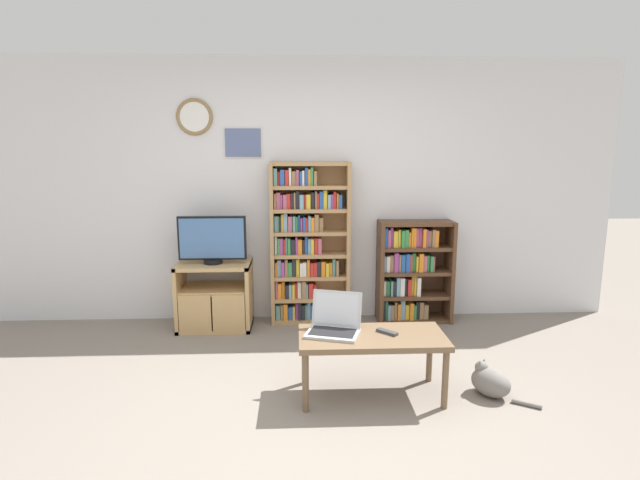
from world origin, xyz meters
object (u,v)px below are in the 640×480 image
(television, at_px, (212,240))
(laptop, at_px, (334,323))
(coffee_table, at_px, (372,342))
(bookshelf_short, at_px, (410,271))
(remote_near_laptop, at_px, (387,332))
(cat, at_px, (490,381))
(bookshelf_tall, at_px, (306,244))
(tv_stand, at_px, (215,295))

(television, relative_size, laptop, 1.50)
(television, distance_m, coffee_table, 1.99)
(bookshelf_short, distance_m, remote_near_laptop, 1.61)
(television, bearing_deg, bookshelf_short, 4.12)
(coffee_table, relative_size, cat, 2.25)
(bookshelf_tall, bearing_deg, coffee_table, -74.68)
(tv_stand, distance_m, coffee_table, 1.95)
(tv_stand, xyz_separation_m, remote_near_laptop, (1.43, -1.40, 0.14))
(cat, bearing_deg, bookshelf_short, 62.04)
(remote_near_laptop, bearing_deg, television, 90.52)
(television, height_order, remote_near_laptop, television)
(laptop, bearing_deg, coffee_table, 2.35)
(television, xyz_separation_m, remote_near_laptop, (1.43, -1.39, -0.41))
(bookshelf_tall, height_order, bookshelf_short, bookshelf_tall)
(bookshelf_short, distance_m, laptop, 1.72)
(coffee_table, distance_m, laptop, 0.29)
(remote_near_laptop, bearing_deg, tv_stand, 90.18)
(tv_stand, distance_m, cat, 2.62)
(cat, bearing_deg, tv_stand, 109.80)
(coffee_table, bearing_deg, tv_stand, 132.82)
(bookshelf_short, xyz_separation_m, laptop, (-0.87, -1.48, 0.01))
(laptop, bearing_deg, cat, 11.43)
(tv_stand, relative_size, bookshelf_short, 0.69)
(laptop, bearing_deg, television, 145.11)
(television, height_order, coffee_table, television)
(bookshelf_tall, bearing_deg, bookshelf_short, -1.33)
(bookshelf_tall, relative_size, cat, 3.53)
(coffee_table, height_order, remote_near_laptop, remote_near_laptop)
(bookshelf_short, relative_size, cat, 2.25)
(tv_stand, relative_size, laptop, 1.64)
(coffee_table, height_order, laptop, laptop)
(remote_near_laptop, bearing_deg, bookshelf_short, 26.33)
(bookshelf_short, distance_m, cat, 1.66)
(bookshelf_short, bearing_deg, bookshelf_tall, 178.67)
(bookshelf_short, xyz_separation_m, cat, (0.23, -1.59, -0.41))
(television, xyz_separation_m, bookshelf_tall, (0.89, 0.16, -0.08))
(bookshelf_short, bearing_deg, cat, -81.80)
(coffee_table, relative_size, laptop, 2.39)
(bookshelf_short, bearing_deg, remote_near_laptop, -108.31)
(bookshelf_tall, relative_size, laptop, 3.74)
(tv_stand, xyz_separation_m, coffee_table, (1.32, -1.43, 0.08))
(television, distance_m, laptop, 1.75)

